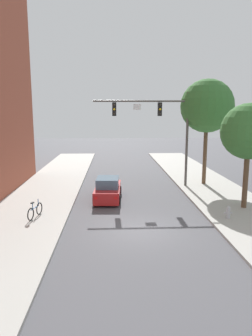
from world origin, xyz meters
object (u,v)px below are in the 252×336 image
Objects in this scene: traffic_signal_mast at (160,121)px; street_tree_second at (207,106)px; car_lead_red at (108,190)px; fire_hydrant at (228,212)px; bicycle_leaning at (35,211)px; street_tree_nearest at (249,132)px.

street_tree_second reaches higher than traffic_signal_mast.
car_lead_red is 8.29m from fire_hydrant.
bicycle_leaning is 0.20× the size of street_tree_second.
street_tree_nearest is 0.75× the size of street_tree_second.
street_tree_nearest reaches higher than fire_hydrant.
fire_hydrant is at bearing -97.81° from street_tree_second.
traffic_signal_mast reaches higher than bicycle_leaning.
street_tree_second is (3.89, 0.59, 1.18)m from traffic_signal_mast.
street_tree_nearest is (8.61, -2.70, 4.19)m from car_lead_red.
car_lead_red is at bearing -153.50° from street_tree_second.
bicycle_leaning is at bearing -135.32° from car_lead_red.
traffic_signal_mast is 7.59m from street_tree_nearest.
car_lead_red is 5.75m from bicycle_leaning.
traffic_signal_mast reaches higher than street_tree_nearest.
bicycle_leaning is at bearing -137.86° from traffic_signal_mast.
fire_hydrant is at bearing -34.15° from car_lead_red.
fire_hydrant is 0.08× the size of street_tree_second.
street_tree_nearest reaches higher than bicycle_leaning.
car_lead_red reaches higher than bicycle_leaning.
car_lead_red is at bearing -140.57° from traffic_signal_mast.
street_tree_nearest is at bearing 47.96° from fire_hydrant.
street_tree_second is at bearing 8.67° from traffic_signal_mast.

